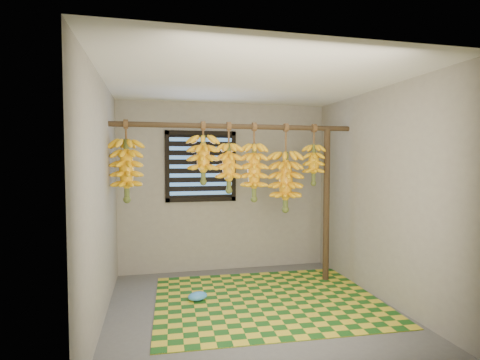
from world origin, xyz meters
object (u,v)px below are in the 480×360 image
object	(u,v)px
woven_mat	(267,300)
banana_bunch_e	(286,181)
banana_bunch_a	(127,170)
banana_bunch_b	(203,160)
banana_bunch_d	(254,172)
support_post	(326,205)
banana_bunch_f	(314,165)
banana_bunch_c	(229,168)
plastic_bag	(198,296)

from	to	relation	value
woven_mat	banana_bunch_e	world-z (taller)	banana_bunch_e
woven_mat	banana_bunch_a	size ratio (longest dim) A/B	2.65
banana_bunch_b	banana_bunch_e	xyz separation A→B (m)	(1.05, 0.00, -0.28)
banana_bunch_a	banana_bunch_d	xyz separation A→B (m)	(1.52, -0.00, -0.03)
banana_bunch_a	banana_bunch_b	world-z (taller)	same
banana_bunch_d	banana_bunch_e	xyz separation A→B (m)	(0.42, 0.00, -0.12)
woven_mat	banana_bunch_b	world-z (taller)	banana_bunch_b
banana_bunch_d	banana_bunch_b	bearing A→B (deg)	180.00
support_post	banana_bunch_d	bearing A→B (deg)	-180.00
woven_mat	banana_bunch_b	xyz separation A→B (m)	(-0.66, 0.51, 1.59)
banana_bunch_a	banana_bunch_f	distance (m)	2.32
banana_bunch_c	plastic_bag	bearing A→B (deg)	-139.96
banana_bunch_e	banana_bunch_f	size ratio (longest dim) A/B	1.42
banana_bunch_a	support_post	bearing A→B (deg)	0.00
banana_bunch_a	banana_bunch_d	size ratio (longest dim) A/B	0.97
banana_bunch_c	banana_bunch_f	size ratio (longest dim) A/B	1.09
support_post	banana_bunch_d	size ratio (longest dim) A/B	2.06
plastic_bag	banana_bunch_d	xyz separation A→B (m)	(0.76, 0.37, 1.38)
banana_bunch_e	banana_bunch_f	bearing A→B (deg)	0.00
banana_bunch_b	banana_bunch_d	bearing A→B (deg)	-0.00
banana_bunch_e	plastic_bag	bearing A→B (deg)	-162.69
plastic_bag	banana_bunch_d	distance (m)	1.62
banana_bunch_a	banana_bunch_c	xyz separation A→B (m)	(1.20, 0.00, 0.03)
banana_bunch_a	banana_bunch_f	bearing A→B (deg)	0.00
woven_mat	banana_bunch_c	xyz separation A→B (m)	(-0.34, 0.51, 1.49)
support_post	banana_bunch_e	world-z (taller)	banana_bunch_e
plastic_bag	banana_bunch_a	xyz separation A→B (m)	(-0.77, 0.37, 1.41)
plastic_bag	banana_bunch_f	world-z (taller)	banana_bunch_f
woven_mat	banana_bunch_f	size ratio (longest dim) A/B	3.18
plastic_bag	banana_bunch_a	world-z (taller)	banana_bunch_a
banana_bunch_d	banana_bunch_f	xyz separation A→B (m)	(0.80, 0.00, 0.09)
banana_bunch_b	banana_bunch_f	distance (m)	1.44
woven_mat	plastic_bag	distance (m)	0.79
woven_mat	banana_bunch_a	bearing A→B (deg)	161.68
support_post	banana_bunch_a	bearing A→B (deg)	180.00
banana_bunch_b	banana_bunch_c	bearing A→B (deg)	0.00
banana_bunch_a	banana_bunch_b	size ratio (longest dim) A/B	1.26
plastic_bag	banana_bunch_b	bearing A→B (deg)	71.85
plastic_bag	banana_bunch_e	distance (m)	1.76
plastic_bag	banana_bunch_f	size ratio (longest dim) A/B	0.30
plastic_bag	banana_bunch_e	bearing A→B (deg)	17.31
support_post	banana_bunch_a	world-z (taller)	banana_bunch_a
support_post	banana_bunch_c	world-z (taller)	banana_bunch_c
banana_bunch_b	banana_bunch_e	distance (m)	1.09
plastic_bag	support_post	bearing A→B (deg)	11.85
banana_bunch_c	banana_bunch_b	bearing A→B (deg)	-180.00
plastic_bag	banana_bunch_b	xyz separation A→B (m)	(0.12, 0.37, 1.54)
woven_mat	banana_bunch_e	distance (m)	1.46
banana_bunch_a	banana_bunch_e	world-z (taller)	same
support_post	banana_bunch_b	xyz separation A→B (m)	(-1.62, 0.00, 0.59)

